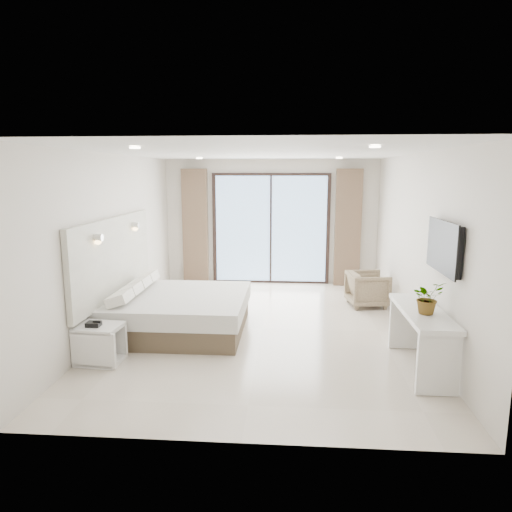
% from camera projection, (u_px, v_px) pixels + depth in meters
% --- Properties ---
extents(ground, '(6.20, 6.20, 0.00)m').
position_uv_depth(ground, '(262.00, 328.00, 7.16)').
color(ground, beige).
rests_on(ground, ground).
extents(room_shell, '(4.62, 6.22, 2.72)m').
position_uv_depth(room_shell, '(253.00, 223.00, 7.58)').
color(room_shell, silver).
rests_on(room_shell, ground).
extents(bed, '(2.04, 1.94, 0.71)m').
position_uv_depth(bed, '(178.00, 312.00, 7.02)').
color(bed, brown).
rests_on(bed, ground).
extents(nightstand, '(0.58, 0.49, 0.50)m').
position_uv_depth(nightstand, '(100.00, 344.00, 5.83)').
color(nightstand, white).
rests_on(nightstand, ground).
extents(phone, '(0.17, 0.14, 0.06)m').
position_uv_depth(phone, '(94.00, 324.00, 5.75)').
color(phone, black).
rests_on(phone, nightstand).
extents(console_desk, '(0.48, 1.53, 0.77)m').
position_uv_depth(console_desk, '(422.00, 326.00, 5.58)').
color(console_desk, white).
rests_on(console_desk, ground).
extents(plant, '(0.48, 0.50, 0.31)m').
position_uv_depth(plant, '(427.00, 301.00, 5.36)').
color(plant, '#33662D').
rests_on(plant, console_desk).
extents(armchair, '(0.72, 0.76, 0.69)m').
position_uv_depth(armchair, '(368.00, 287.00, 8.34)').
color(armchair, '#978663').
rests_on(armchair, ground).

